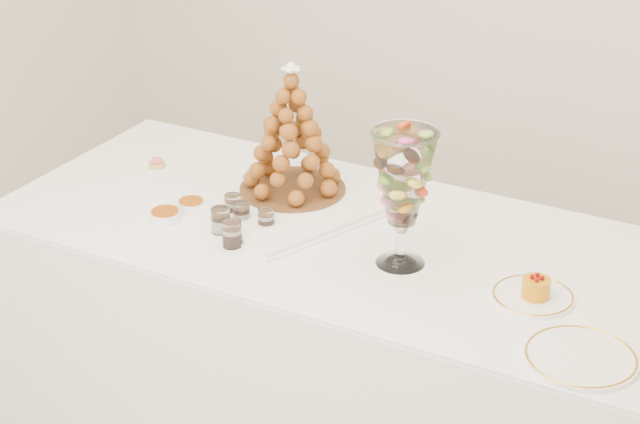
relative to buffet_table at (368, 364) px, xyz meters
The scene contains 15 objects.
buffet_table is the anchor object (origin of this frame).
lace_tray 0.58m from the buffet_table, behind, with size 0.59×0.44×0.02m, color white.
macaron_vase 0.68m from the buffet_table, 29.70° to the right, with size 0.17×0.17×0.38m.
cake_plate 0.66m from the buffet_table, ahead, with size 0.21×0.21×0.01m, color white.
spare_plate 0.86m from the buffet_table, 20.08° to the right, with size 0.27×0.27×0.01m, color white.
pink_tart 0.94m from the buffet_table, behind, with size 0.05×0.05×0.03m.
verrine_a 0.62m from the buffet_table, 167.98° to the right, with size 0.05×0.05×0.07m, color white.
verrine_b 0.59m from the buffet_table, 162.57° to the right, with size 0.05×0.05×0.07m, color white.
verrine_c 0.54m from the buffet_table, 159.36° to the right, with size 0.05×0.05×0.06m, color white.
verrine_d 0.63m from the buffet_table, 153.97° to the right, with size 0.05×0.05×0.07m, color white.
verrine_e 0.60m from the buffet_table, 142.15° to the right, with size 0.06×0.06×0.07m, color white.
ramekin_back 0.71m from the buffet_table, 167.74° to the right, with size 0.08×0.08×0.03m, color white.
ramekin_front 0.74m from the buffet_table, 158.92° to the right, with size 0.09×0.09×0.03m, color white.
croquembouche 0.73m from the buffet_table, 160.98° to the left, with size 0.32×0.32×0.40m.
mousse_cake 0.69m from the buffet_table, ahead, with size 0.07×0.07×0.06m.
Camera 1 is at (1.41, -2.01, 2.25)m, focal length 60.00 mm.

